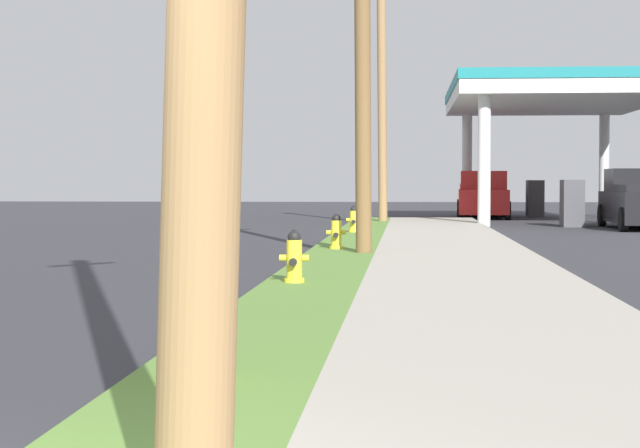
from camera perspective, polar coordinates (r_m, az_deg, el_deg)
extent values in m
cylinder|color=yellow|center=(8.26, -6.18, -7.56)|extent=(0.29, 0.29, 0.06)
cylinder|color=yellow|center=(8.22, -6.18, -5.70)|extent=(0.22, 0.22, 0.60)
sphere|color=black|center=(8.18, -6.19, -3.34)|extent=(0.19, 0.19, 0.19)
cylinder|color=black|center=(8.17, -6.20, -2.79)|extent=(0.06, 0.06, 0.05)
cylinder|color=yellow|center=(8.24, -7.28, -5.35)|extent=(0.10, 0.09, 0.09)
cylinder|color=yellow|center=(8.18, -5.08, -5.39)|extent=(0.10, 0.09, 0.09)
cylinder|color=black|center=(8.05, -6.41, -5.88)|extent=(0.11, 0.12, 0.11)
cylinder|color=yellow|center=(15.83, -1.32, -2.88)|extent=(0.29, 0.29, 0.06)
cylinder|color=yellow|center=(15.81, -1.32, -1.90)|extent=(0.22, 0.22, 0.60)
sphere|color=black|center=(15.79, -1.32, -0.67)|extent=(0.19, 0.19, 0.19)
cylinder|color=black|center=(15.79, -1.32, -0.38)|extent=(0.06, 0.06, 0.05)
cylinder|color=yellow|center=(15.82, -1.90, -1.73)|extent=(0.10, 0.09, 0.09)
cylinder|color=yellow|center=(15.79, -0.74, -1.73)|extent=(0.10, 0.09, 0.09)
cylinder|color=black|center=(15.64, -1.38, -1.95)|extent=(0.11, 0.12, 0.11)
cylinder|color=yellow|center=(23.69, 0.84, -1.20)|extent=(0.29, 0.29, 0.06)
cylinder|color=yellow|center=(23.68, 0.84, -0.55)|extent=(0.22, 0.22, 0.60)
sphere|color=black|center=(23.66, 0.84, 0.28)|extent=(0.19, 0.19, 0.19)
cylinder|color=black|center=(23.66, 0.84, 0.47)|extent=(0.06, 0.06, 0.05)
cylinder|color=yellow|center=(23.69, 0.45, -0.43)|extent=(0.10, 0.09, 0.09)
cylinder|color=yellow|center=(23.67, 1.22, -0.43)|extent=(0.10, 0.09, 0.09)
cylinder|color=black|center=(23.51, 0.81, -0.57)|extent=(0.11, 0.12, 0.11)
cylinder|color=yellow|center=(31.51, 1.73, -0.36)|extent=(0.29, 0.29, 0.06)
cylinder|color=yellow|center=(31.50, 1.73, 0.13)|extent=(0.22, 0.22, 0.60)
sphere|color=black|center=(31.49, 1.73, 0.75)|extent=(0.19, 0.19, 0.19)
cylinder|color=black|center=(31.49, 1.73, 0.89)|extent=(0.06, 0.06, 0.05)
cylinder|color=yellow|center=(31.51, 1.44, 0.22)|extent=(0.10, 0.09, 0.09)
cylinder|color=yellow|center=(31.49, 2.02, 0.22)|extent=(0.10, 0.09, 0.09)
cylinder|color=black|center=(31.33, 1.71, 0.12)|extent=(0.11, 0.12, 0.11)
cylinder|color=brown|center=(22.57, 2.18, 9.62)|extent=(0.51, 0.53, 8.70)
cylinder|color=#937047|center=(40.39, 3.17, 6.54)|extent=(0.48, 0.68, 9.00)
cylinder|color=silver|center=(38.75, 8.35, 3.19)|extent=(0.44, 0.44, 4.48)
cylinder|color=silver|center=(49.83, 7.48, 2.96)|extent=(0.44, 0.44, 4.48)
cylinder|color=silver|center=(50.50, 14.25, 2.90)|extent=(0.44, 0.44, 4.48)
cube|color=white|center=(44.67, 11.71, 6.23)|extent=(7.75, 12.91, 0.50)
cube|color=#197A7F|center=(44.70, 11.72, 6.78)|extent=(7.85, 13.01, 0.36)
cube|color=#47474C|center=(39.06, 12.70, 1.03)|extent=(0.70, 1.10, 1.60)
cube|color=#47474C|center=(50.08, 10.87, 1.29)|extent=(0.70, 1.10, 1.60)
cube|color=navy|center=(51.34, 8.48, 1.09)|extent=(2.10, 4.61, 0.85)
cube|color=navy|center=(51.11, 8.49, 1.88)|extent=(1.73, 2.12, 0.56)
cylinder|color=black|center=(53.05, 7.54, 0.82)|extent=(0.26, 0.61, 0.60)
cylinder|color=black|center=(53.06, 9.40, 0.81)|extent=(0.26, 0.61, 0.60)
cylinder|color=black|center=(49.65, 7.50, 0.72)|extent=(0.26, 0.61, 0.60)
cylinder|color=black|center=(49.66, 9.48, 0.71)|extent=(0.26, 0.61, 0.60)
cube|color=black|center=(38.77, 15.80, 2.16)|extent=(1.88, 2.09, 0.76)
cylinder|color=black|center=(39.80, 14.14, 0.44)|extent=(0.24, 0.76, 0.76)
cylinder|color=black|center=(35.55, 15.16, 0.23)|extent=(0.24, 0.76, 0.76)
cube|color=red|center=(47.50, 8.27, 1.15)|extent=(2.22, 5.48, 1.00)
cube|color=red|center=(46.53, 8.31, 2.21)|extent=(1.92, 2.13, 0.76)
cube|color=red|center=(48.68, 8.24, 1.90)|extent=(2.00, 2.99, 0.24)
cylinder|color=black|center=(45.40, 9.53, 0.68)|extent=(0.25, 0.77, 0.76)
cylinder|color=black|center=(45.35, 7.14, 0.69)|extent=(0.25, 0.77, 0.76)
cylinder|color=black|center=(49.69, 9.30, 0.81)|extent=(0.25, 0.77, 0.76)
cylinder|color=black|center=(49.65, 7.11, 0.82)|extent=(0.25, 0.77, 0.76)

